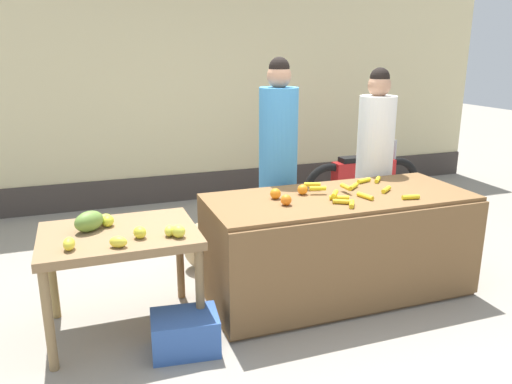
# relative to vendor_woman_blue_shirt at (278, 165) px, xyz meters

# --- Properties ---
(ground_plane) EXTENTS (24.00, 24.00, 0.00)m
(ground_plane) POSITION_rel_vendor_woman_blue_shirt_xyz_m (-0.08, -0.68, -0.95)
(ground_plane) COLOR gray
(market_wall_back) EXTENTS (8.32, 0.23, 3.13)m
(market_wall_back) POSITION_rel_vendor_woman_blue_shirt_xyz_m (-0.08, 2.44, 0.58)
(market_wall_back) COLOR beige
(market_wall_back) RESTS_ON ground
(fruit_stall_counter) EXTENTS (2.11, 0.89, 0.84)m
(fruit_stall_counter) POSITION_rel_vendor_woman_blue_shirt_xyz_m (0.26, -0.69, -0.54)
(fruit_stall_counter) COLOR brown
(fruit_stall_counter) RESTS_ON ground
(side_table_wooden) EXTENTS (1.05, 0.78, 0.75)m
(side_table_wooden) POSITION_rel_vendor_woman_blue_shirt_xyz_m (-1.45, -0.68, -0.30)
(side_table_wooden) COLOR olive
(side_table_wooden) RESTS_ON ground
(banana_bunch_pile) EXTENTS (0.80, 0.69, 0.07)m
(banana_bunch_pile) POSITION_rel_vendor_woman_blue_shirt_xyz_m (0.38, -0.69, -0.09)
(banana_bunch_pile) COLOR yellow
(banana_bunch_pile) RESTS_ON fruit_stall_counter
(orange_pile) EXTENTS (0.33, 0.30, 0.08)m
(orange_pile) POSITION_rel_vendor_woman_blue_shirt_xyz_m (-0.18, -0.64, -0.08)
(orange_pile) COLOR orange
(orange_pile) RESTS_ON fruit_stall_counter
(mango_papaya_pile) EXTENTS (0.78, 0.60, 0.14)m
(mango_papaya_pile) POSITION_rel_vendor_woman_blue_shirt_xyz_m (-1.52, -0.70, -0.15)
(mango_papaya_pile) COLOR #D3D63F
(mango_papaya_pile) RESTS_ON side_table_wooden
(vendor_woman_blue_shirt) EXTENTS (0.34, 0.34, 1.89)m
(vendor_woman_blue_shirt) POSITION_rel_vendor_woman_blue_shirt_xyz_m (0.00, 0.00, 0.00)
(vendor_woman_blue_shirt) COLOR #33333D
(vendor_woman_blue_shirt) RESTS_ON ground
(vendor_woman_white_shirt) EXTENTS (0.34, 0.34, 1.79)m
(vendor_woman_white_shirt) POSITION_rel_vendor_woman_blue_shirt_xyz_m (0.96, -0.05, -0.05)
(vendor_woman_white_shirt) COLOR #33333D
(vendor_woman_white_shirt) RESTS_ON ground
(parked_motorcycle) EXTENTS (1.60, 0.18, 0.88)m
(parked_motorcycle) POSITION_rel_vendor_woman_blue_shirt_xyz_m (1.58, 1.11, -0.55)
(parked_motorcycle) COLOR black
(parked_motorcycle) RESTS_ON ground
(produce_crate) EXTENTS (0.47, 0.37, 0.26)m
(produce_crate) POSITION_rel_vendor_woman_blue_shirt_xyz_m (-1.10, -1.09, -0.82)
(produce_crate) COLOR #3359A5
(produce_crate) RESTS_ON ground
(produce_sack) EXTENTS (0.45, 0.42, 0.44)m
(produce_sack) POSITION_rel_vendor_woman_blue_shirt_xyz_m (-0.67, 0.15, -0.73)
(produce_sack) COLOR tan
(produce_sack) RESTS_ON ground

